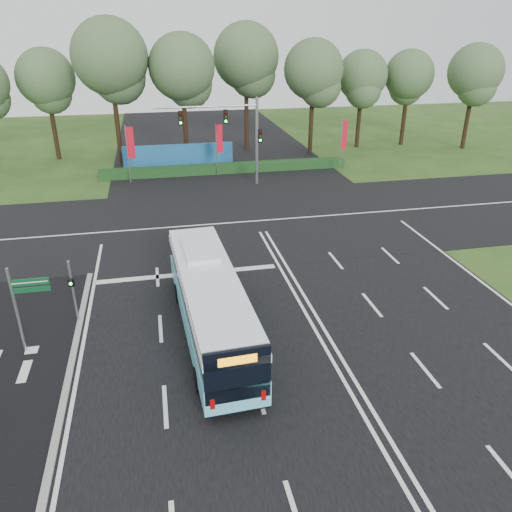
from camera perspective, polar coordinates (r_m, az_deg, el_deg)
The scene contains 14 objects.
ground at distance 23.32m, azimuth 5.64°, elevation -6.51°, with size 120.00×120.00×0.00m, color #294B19.
road_main at distance 23.31m, azimuth 5.64°, elevation -6.47°, with size 20.00×120.00×0.04m, color black.
road_cross at distance 33.78m, azimuth -0.27°, elevation 3.98°, with size 120.00×14.00×0.05m, color black.
kerb_strip at distance 20.34m, azimuth -20.72°, elevation -13.35°, with size 0.25×18.00×0.12m, color gray.
city_bus at distance 20.99m, azimuth -5.28°, elevation -5.35°, with size 2.76×10.95×3.12m.
pedestrian_signal at distance 23.18m, azimuth -20.21°, elevation -3.64°, with size 0.28×0.40×2.99m.
street_sign at distance 21.53m, azimuth -25.08°, elevation -4.50°, with size 1.47×0.11×3.78m.
banner_flag_left at distance 42.81m, azimuth -14.24°, elevation 12.07°, with size 0.67×0.31×4.79m.
banner_flag_mid at distance 44.09m, azimuth -4.29°, elevation 12.87°, with size 0.62×0.30×4.49m.
banner_flag_right at distance 45.61m, azimuth 9.97°, elevation 13.12°, with size 0.64×0.33×4.67m.
traffic_light_gantry at distance 40.63m, azimuth -2.45°, elevation 14.37°, with size 8.41×0.28×7.00m.
hedge at distance 45.40m, azimuth -3.46°, elevation 9.96°, with size 22.00×1.20×0.80m, color #163C19.
blue_hoarding at distance 47.27m, azimuth -8.84°, elevation 11.20°, with size 10.00×0.30×2.20m, color #1A5A8E.
eucalyptus_row at distance 50.60m, azimuth -2.60°, elevation 20.66°, with size 52.46×9.95×12.90m.
Camera 1 is at (-6.25, -18.91, 12.14)m, focal length 35.00 mm.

